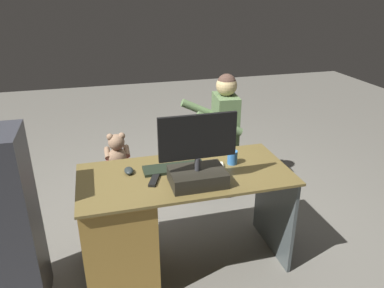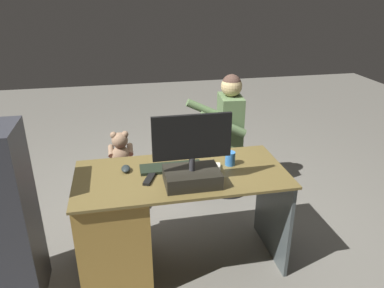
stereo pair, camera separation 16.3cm
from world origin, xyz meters
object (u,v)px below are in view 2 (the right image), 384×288
object	(u,v)px
monitor	(192,165)
office_chair_teddy	(123,183)
computer_mouse	(126,169)
desk	(127,224)
cup	(230,158)
visitor_chair	(228,166)
tv_remote	(149,179)
teddy_bear	(121,149)
person	(221,127)
keyboard	(171,167)

from	to	relation	value
monitor	office_chair_teddy	bearing A→B (deg)	-66.88
monitor	computer_mouse	size ratio (longest dim) A/B	5.03
desk	monitor	size ratio (longest dim) A/B	2.91
cup	desk	bearing A→B (deg)	4.48
visitor_chair	monitor	bearing A→B (deg)	62.20
desk	monitor	bearing A→B (deg)	160.67
computer_mouse	tv_remote	world-z (taller)	computer_mouse
teddy_bear	person	xyz separation A→B (m)	(-0.93, -0.08, 0.11)
teddy_bear	desk	bearing A→B (deg)	90.84
teddy_bear	visitor_chair	bearing A→B (deg)	-175.09
monitor	office_chair_teddy	size ratio (longest dim) A/B	0.99
tv_remote	visitor_chair	size ratio (longest dim) A/B	0.35
computer_mouse	visitor_chair	xyz separation A→B (m)	(-0.99, -0.86, -0.51)
cup	visitor_chair	bearing A→B (deg)	-106.94
computer_mouse	visitor_chair	distance (m)	1.41
desk	teddy_bear	size ratio (longest dim) A/B	4.46
desk	keyboard	distance (m)	0.49
office_chair_teddy	person	world-z (taller)	person
computer_mouse	person	xyz separation A→B (m)	(-0.90, -0.86, -0.09)
cup	tv_remote	bearing A→B (deg)	10.98
desk	office_chair_teddy	xyz separation A→B (m)	(0.01, -0.87, -0.16)
desk	tv_remote	bearing A→B (deg)	161.65
cup	visitor_chair	distance (m)	1.09
keyboard	visitor_chair	world-z (taller)	keyboard
keyboard	visitor_chair	size ratio (longest dim) A/B	0.99
office_chair_teddy	visitor_chair	xyz separation A→B (m)	(-1.02, -0.10, 0.03)
tv_remote	visitor_chair	xyz separation A→B (m)	(-0.85, -1.02, -0.50)
monitor	computer_mouse	world-z (taller)	monitor
office_chair_teddy	visitor_chair	size ratio (longest dim) A/B	1.14
tv_remote	visitor_chair	world-z (taller)	tv_remote
computer_mouse	office_chair_teddy	bearing A→B (deg)	-87.63
keyboard	teddy_bear	world-z (taller)	keyboard
keyboard	tv_remote	world-z (taller)	keyboard
cup	monitor	bearing A→B (deg)	33.43
office_chair_teddy	computer_mouse	bearing A→B (deg)	92.37
office_chair_teddy	person	bearing A→B (deg)	-174.52
keyboard	person	bearing A→B (deg)	-124.18
monitor	visitor_chair	bearing A→B (deg)	-117.80
tv_remote	person	bearing A→B (deg)	-105.10
person	keyboard	bearing A→B (deg)	55.82
tv_remote	office_chair_teddy	size ratio (longest dim) A/B	0.31
cup	teddy_bear	size ratio (longest dim) A/B	0.31
monitor	teddy_bear	distance (m)	1.16
office_chair_teddy	cup	bearing A→B (deg)	132.53
monitor	tv_remote	xyz separation A→B (m)	(0.26, -0.09, -0.12)
desk	computer_mouse	xyz separation A→B (m)	(-0.02, -0.10, 0.37)
computer_mouse	visitor_chair	bearing A→B (deg)	-138.89
visitor_chair	tv_remote	bearing A→B (deg)	50.28
cup	teddy_bear	bearing A→B (deg)	-47.83
tv_remote	visitor_chair	distance (m)	1.42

